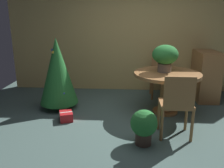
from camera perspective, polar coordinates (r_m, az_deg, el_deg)
ground_plane at (r=3.85m, az=6.91°, el=-11.02°), size 6.60×6.60×0.00m
back_wall_panel at (r=5.64m, az=6.25°, el=11.50°), size 6.00×0.10×2.60m
round_dining_table at (r=4.42m, az=13.00°, el=0.47°), size 1.19×1.19×0.76m
flower_vase at (r=4.37m, az=12.62°, el=6.58°), size 0.46×0.46×0.49m
wooden_chair_near at (r=3.53m, az=15.33°, el=-4.23°), size 0.47×0.40×0.96m
wooden_chair_far at (r=5.34m, az=11.43°, el=2.91°), size 0.40×0.44×1.00m
holiday_tree at (r=4.61m, az=-12.91°, el=3.04°), size 0.73×0.73×1.36m
gift_box_red at (r=4.22m, az=-10.91°, el=-7.57°), size 0.29×0.32×0.15m
wooden_cabinet at (r=5.43m, az=21.48°, el=1.89°), size 0.45×0.81×1.03m
potted_plant at (r=3.37m, az=7.64°, el=-9.79°), size 0.38×0.38×0.51m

